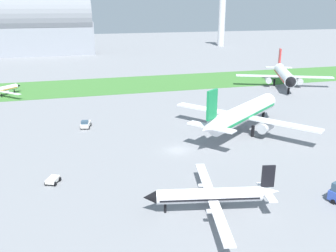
# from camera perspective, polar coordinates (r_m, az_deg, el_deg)

# --- Properties ---
(ground_plane) EXTENTS (600.00, 600.00, 0.00)m
(ground_plane) POSITION_cam_1_polar(r_m,az_deg,el_deg) (71.72, 1.37, -3.77)
(ground_plane) COLOR gray
(grass_taxiway_strip) EXTENTS (360.00, 28.00, 0.08)m
(grass_taxiway_strip) POSITION_cam_1_polar(r_m,az_deg,el_deg) (131.16, -6.76, 6.32)
(grass_taxiway_strip) COLOR #3D7533
(grass_taxiway_strip) RESTS_ON ground_plane
(airplane_midfield_jet) EXTENTS (28.79, 28.41, 11.95)m
(airplane_midfield_jet) POSITION_cam_1_polar(r_m,az_deg,el_deg) (81.96, 11.47, 1.89)
(airplane_midfield_jet) COLOR white
(airplane_midfield_jet) RESTS_ON ground_plane
(airplane_foreground_turboprop) EXTENTS (18.60, 21.60, 6.53)m
(airplane_foreground_turboprop) POSITION_cam_1_polar(r_m,az_deg,el_deg) (51.15, 6.77, -10.52)
(airplane_foreground_turboprop) COLOR white
(airplane_foreground_turboprop) RESTS_ON ground_plane
(airplane_parked_jet_far) EXTENTS (30.35, 30.18, 11.36)m
(airplane_parked_jet_far) POSITION_cam_1_polar(r_m,az_deg,el_deg) (132.55, 17.43, 7.53)
(airplane_parked_jet_far) COLOR silver
(airplane_parked_jet_far) RESTS_ON ground_plane
(pushback_tug_near_gate) EXTENTS (2.75, 3.92, 1.95)m
(pushback_tug_near_gate) POSITION_cam_1_polar(r_m,az_deg,el_deg) (86.41, -12.56, 0.31)
(pushback_tug_near_gate) COLOR white
(pushback_tug_near_gate) RESTS_ON ground_plane
(baggage_cart_by_runway) EXTENTS (2.58, 2.89, 0.90)m
(baggage_cart_by_runway) POSITION_cam_1_polar(r_m,az_deg,el_deg) (61.64, -17.31, -7.92)
(baggage_cart_by_runway) COLOR white
(baggage_cart_by_runway) RESTS_ON ground_plane
(hangar_distant) EXTENTS (63.42, 24.29, 32.02)m
(hangar_distant) POSITION_cam_1_polar(r_m,az_deg,el_deg) (222.25, -20.03, 14.25)
(hangar_distant) COLOR #9399A3
(hangar_distant) RESTS_ON ground_plane
(control_tower) EXTENTS (8.00, 8.00, 38.89)m
(control_tower) POSITION_cam_1_polar(r_m,az_deg,el_deg) (255.48, 8.34, 17.17)
(control_tower) COLOR silver
(control_tower) RESTS_ON ground_plane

